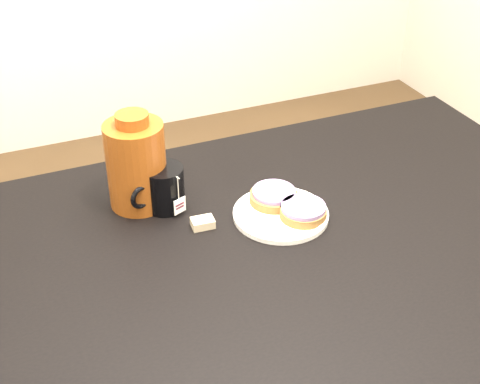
# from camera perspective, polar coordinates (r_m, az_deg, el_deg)

# --- Properties ---
(table) EXTENTS (1.40, 0.90, 0.75)m
(table) POSITION_cam_1_polar(r_m,az_deg,el_deg) (1.34, 3.06, -7.60)
(table) COLOR black
(table) RESTS_ON ground_plane
(plate) EXTENTS (0.20, 0.20, 0.01)m
(plate) POSITION_cam_1_polar(r_m,az_deg,el_deg) (1.37, 3.50, -1.84)
(plate) COLOR white
(plate) RESTS_ON table
(bagel_back) EXTENTS (0.12, 0.12, 0.03)m
(bagel_back) POSITION_cam_1_polar(r_m,az_deg,el_deg) (1.39, 2.90, -0.34)
(bagel_back) COLOR brown
(bagel_back) RESTS_ON plate
(bagel_front) EXTENTS (0.11, 0.11, 0.03)m
(bagel_front) POSITION_cam_1_polar(r_m,az_deg,el_deg) (1.35, 5.41, -1.62)
(bagel_front) COLOR brown
(bagel_front) RESTS_ON plate
(mug) EXTENTS (0.13, 0.11, 0.09)m
(mug) POSITION_cam_1_polar(r_m,az_deg,el_deg) (1.38, -6.58, 0.35)
(mug) COLOR black
(mug) RESTS_ON table
(teabag_pouch) EXTENTS (0.05, 0.04, 0.02)m
(teabag_pouch) POSITION_cam_1_polar(r_m,az_deg,el_deg) (1.34, -3.20, -2.65)
(teabag_pouch) COLOR #C6B793
(teabag_pouch) RESTS_ON table
(bagel_package) EXTENTS (0.16, 0.16, 0.21)m
(bagel_package) POSITION_cam_1_polar(r_m,az_deg,el_deg) (1.38, -8.85, 2.42)
(bagel_package) COLOR #61290C
(bagel_package) RESTS_ON table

